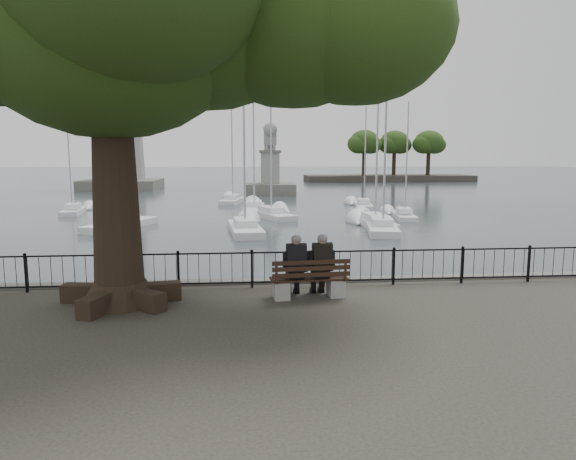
{
  "coord_description": "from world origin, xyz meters",
  "views": [
    {
      "loc": [
        -1.21,
        -11.37,
        3.63
      ],
      "look_at": [
        0.0,
        2.5,
        1.6
      ],
      "focal_mm": 32.0,
      "sensor_mm": 36.0,
      "label": 1
    }
  ],
  "objects": [
    {
      "name": "person_left",
      "position": [
        0.09,
        1.41,
        0.77
      ],
      "size": [
        0.51,
        0.85,
        1.66
      ],
      "color": "black",
      "rests_on": "ground"
    },
    {
      "name": "railing",
      "position": [
        0.0,
        2.5,
        0.56
      ],
      "size": [
        22.06,
        0.06,
        1.0
      ],
      "color": "black",
      "rests_on": "ground"
    },
    {
      "name": "person_right",
      "position": [
        0.76,
        1.47,
        0.77
      ],
      "size": [
        0.51,
        0.85,
        1.66
      ],
      "color": "black",
      "rests_on": "ground"
    },
    {
      "name": "tree",
      "position": [
        -3.27,
        1.42,
        7.05
      ],
      "size": [
        13.12,
        9.16,
        10.71
      ],
      "color": "black",
      "rests_on": "ground"
    },
    {
      "name": "sailboat_g",
      "position": [
        9.44,
        33.37,
        -0.71
      ],
      "size": [
        2.16,
        5.17,
        8.99
      ],
      "color": "silver",
      "rests_on": "ground"
    },
    {
      "name": "sailboat_f",
      "position": [
        -0.31,
        31.57,
        -0.64
      ],
      "size": [
        1.9,
        6.25,
        13.11
      ],
      "color": "silver",
      "rests_on": "ground"
    },
    {
      "name": "sailboat_c",
      "position": [
        7.23,
        19.18,
        -0.69
      ],
      "size": [
        2.82,
        6.33,
        11.17
      ],
      "color": "silver",
      "rests_on": "ground"
    },
    {
      "name": "sailboat_a",
      "position": [
        -9.06,
        21.98,
        -0.67
      ],
      "size": [
        3.9,
        6.33,
        12.05
      ],
      "color": "silver",
      "rests_on": "ground"
    },
    {
      "name": "sailboat_i",
      "position": [
        0.84,
        26.7,
        -0.67
      ],
      "size": [
        3.59,
        5.9,
        11.72
      ],
      "color": "silver",
      "rests_on": "ground"
    },
    {
      "name": "bench",
      "position": [
        0.45,
        1.33,
        0.37
      ],
      "size": [
        2.03,
        0.76,
        1.05
      ],
      "color": "gray",
      "rests_on": "ground"
    },
    {
      "name": "sailboat_b",
      "position": [
        -1.13,
        19.42,
        -0.62
      ],
      "size": [
        2.27,
        6.27,
        14.08
      ],
      "color": "silver",
      "rests_on": "ground"
    },
    {
      "name": "sailboat_e",
      "position": [
        -14.84,
        30.96,
        -0.69
      ],
      "size": [
        1.9,
        4.88,
        9.91
      ],
      "color": "silver",
      "rests_on": "ground"
    },
    {
      "name": "sailboat_j",
      "position": [
        7.4,
        21.67,
        -0.66
      ],
      "size": [
        1.86,
        5.83,
        11.9
      ],
      "color": "silver",
      "rests_on": "ground"
    },
    {
      "name": "harbor",
      "position": [
        0.0,
        3.0,
        -0.5
      ],
      "size": [
        260.0,
        260.0,
        1.2
      ],
      "color": "#56544C",
      "rests_on": "ground"
    },
    {
      "name": "sailboat_d",
      "position": [
        10.61,
        25.38,
        -0.72
      ],
      "size": [
        1.98,
        4.8,
        8.6
      ],
      "color": "silver",
      "rests_on": "ground"
    },
    {
      "name": "lion_monument",
      "position": [
        2.0,
        49.94,
        1.13
      ],
      "size": [
        5.76,
        5.76,
        8.55
      ],
      "color": "#56544C",
      "rests_on": "ground"
    },
    {
      "name": "far_shore",
      "position": [
        25.54,
        79.46,
        3.0
      ],
      "size": [
        30.0,
        8.6,
        9.18
      ],
      "color": "#2A2824",
      "rests_on": "ground"
    },
    {
      "name": "lighthouse",
      "position": [
        -18.0,
        62.0,
        11.94
      ],
      "size": [
        10.04,
        10.04,
        30.7
      ],
      "color": "#56544C",
      "rests_on": "ground"
    },
    {
      "name": "sailboat_h",
      "position": [
        -2.24,
        39.22,
        -0.6
      ],
      "size": [
        2.64,
        5.8,
        14.12
      ],
      "color": "silver",
      "rests_on": "ground"
    }
  ]
}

